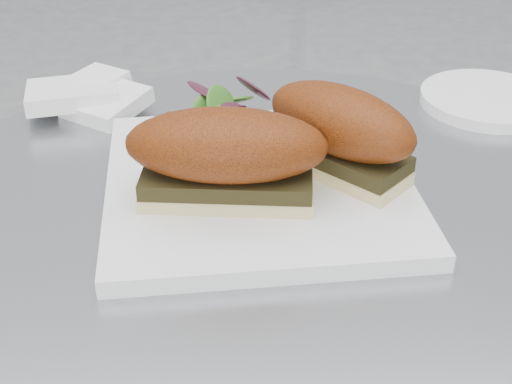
{
  "coord_description": "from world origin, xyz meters",
  "views": [
    {
      "loc": [
        -0.03,
        -0.49,
        1.07
      ],
      "look_at": [
        -0.01,
        0.0,
        0.77
      ],
      "focal_mm": 50.0,
      "sensor_mm": 36.0,
      "label": 1
    }
  ],
  "objects_px": {
    "sandwich_left": "(227,155)",
    "sandwich_right": "(340,130)",
    "plate": "(258,184)",
    "saucer": "(487,99)"
  },
  "relations": [
    {
      "from": "plate",
      "to": "sandwich_right",
      "type": "distance_m",
      "value": 0.09
    },
    {
      "from": "sandwich_left",
      "to": "sandwich_right",
      "type": "height_order",
      "value": "same"
    },
    {
      "from": "sandwich_right",
      "to": "saucer",
      "type": "distance_m",
      "value": 0.26
    },
    {
      "from": "sandwich_left",
      "to": "sandwich_right",
      "type": "bearing_deg",
      "value": 27.53
    },
    {
      "from": "plate",
      "to": "sandwich_right",
      "type": "bearing_deg",
      "value": 4.53
    },
    {
      "from": "sandwich_right",
      "to": "saucer",
      "type": "relative_size",
      "value": 1.02
    },
    {
      "from": "saucer",
      "to": "sandwich_left",
      "type": "bearing_deg",
      "value": -144.66
    },
    {
      "from": "sandwich_left",
      "to": "saucer",
      "type": "bearing_deg",
      "value": 40.95
    },
    {
      "from": "plate",
      "to": "saucer",
      "type": "height_order",
      "value": "plate"
    },
    {
      "from": "sandwich_left",
      "to": "sandwich_right",
      "type": "relative_size",
      "value": 1.14
    }
  ]
}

